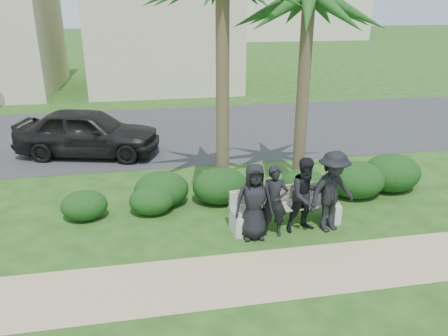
{
  "coord_description": "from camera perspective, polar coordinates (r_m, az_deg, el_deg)",
  "views": [
    {
      "loc": [
        -2.32,
        -8.33,
        4.69
      ],
      "look_at": [
        -0.58,
        1.0,
        1.06
      ],
      "focal_mm": 35.0,
      "sensor_mm": 36.0,
      "label": 1
    }
  ],
  "objects": [
    {
      "name": "hedge_a",
      "position": [
        10.51,
        -17.8,
        -4.57
      ],
      "size": [
        1.05,
        0.87,
        0.69
      ],
      "primitive_type": "ellipsoid",
      "color": "black",
      "rests_on": "ground"
    },
    {
      "name": "stucco_bldg_right",
      "position": [
        26.38,
        -8.11,
        18.5
      ],
      "size": [
        8.4,
        8.4,
        7.3
      ],
      "color": "beige",
      "rests_on": "ground"
    },
    {
      "name": "car_a",
      "position": [
        14.69,
        -17.35,
        4.48
      ],
      "size": [
        4.83,
        2.89,
        1.54
      ],
      "primitive_type": "imported",
      "rotation": [
        0.0,
        0.0,
        1.32
      ],
      "color": "black",
      "rests_on": "ground"
    },
    {
      "name": "man_d",
      "position": [
        9.57,
        13.95,
        -3.02
      ],
      "size": [
        1.33,
        1.02,
        1.81
      ],
      "primitive_type": "imported",
      "rotation": [
        0.0,
        0.0,
        0.33
      ],
      "color": "black",
      "rests_on": "ground"
    },
    {
      "name": "hedge_c",
      "position": [
        10.8,
        -0.48,
        -2.18
      ],
      "size": [
        1.38,
        1.14,
        0.9
      ],
      "primitive_type": "ellipsoid",
      "color": "black",
      "rests_on": "ground"
    },
    {
      "name": "man_b",
      "position": [
        9.21,
        6.58,
        -4.34
      ],
      "size": [
        0.65,
        0.53,
        1.56
      ],
      "primitive_type": "imported",
      "rotation": [
        0.0,
        0.0,
        -0.31
      ],
      "color": "black",
      "rests_on": "ground"
    },
    {
      "name": "man_c",
      "position": [
        9.47,
        10.68,
        -3.49
      ],
      "size": [
        0.89,
        0.74,
        1.66
      ],
      "primitive_type": "imported",
      "rotation": [
        0.0,
        0.0,
        0.14
      ],
      "color": "black",
      "rests_on": "ground"
    },
    {
      "name": "hedge_b",
      "position": [
        10.74,
        -8.17,
        -2.64
      ],
      "size": [
        1.33,
        1.1,
        0.87
      ],
      "primitive_type": "ellipsoid",
      "color": "black",
      "rests_on": "ground"
    },
    {
      "name": "man_a",
      "position": [
        9.05,
        3.93,
        -4.41
      ],
      "size": [
        0.83,
        0.55,
        1.65
      ],
      "primitive_type": "imported",
      "rotation": [
        0.0,
        0.0,
        -0.04
      ],
      "color": "black",
      "rests_on": "ground"
    },
    {
      "name": "ground",
      "position": [
        9.83,
        4.45,
        -7.62
      ],
      "size": [
        160.0,
        160.0,
        0.0
      ],
      "primitive_type": "plane",
      "color": "#224012",
      "rests_on": "ground"
    },
    {
      "name": "asphalt_street",
      "position": [
        17.14,
        -2.39,
        5.03
      ],
      "size": [
        160.0,
        8.0,
        0.01
      ],
      "primitive_type": "cube",
      "color": "#2D2D30",
      "rests_on": "ground"
    },
    {
      "name": "footpath",
      "position": [
        8.36,
        7.68,
        -13.38
      ],
      "size": [
        30.0,
        1.6,
        0.01
      ],
      "primitive_type": "cube",
      "color": "tan",
      "rests_on": "ground"
    },
    {
      "name": "hedge_extra",
      "position": [
        10.4,
        -9.44,
        -4.07
      ],
      "size": [
        1.05,
        0.87,
        0.69
      ],
      "primitive_type": "ellipsoid",
      "color": "black",
      "rests_on": "ground"
    },
    {
      "name": "hedge_e",
      "position": [
        11.6,
        16.99,
        -1.38
      ],
      "size": [
        1.43,
        1.18,
        0.93
      ],
      "primitive_type": "ellipsoid",
      "color": "black",
      "rests_on": "ground"
    },
    {
      "name": "park_bench",
      "position": [
        9.78,
        8.02,
        -5.39
      ],
      "size": [
        2.5,
        0.76,
        0.86
      ],
      "rotation": [
        0.0,
        0.0,
        0.08
      ],
      "color": "gray",
      "rests_on": "ground"
    },
    {
      "name": "hedge_f",
      "position": [
        12.29,
        21.05,
        -0.45
      ],
      "size": [
        1.53,
        1.27,
        1.0
      ],
      "primitive_type": "ellipsoid",
      "color": "black",
      "rests_on": "ground"
    },
    {
      "name": "hedge_d",
      "position": [
        11.19,
        10.29,
        -2.01
      ],
      "size": [
        1.21,
        1.0,
        0.79
      ],
      "primitive_type": "ellipsoid",
      "color": "black",
      "rests_on": "ground"
    }
  ]
}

